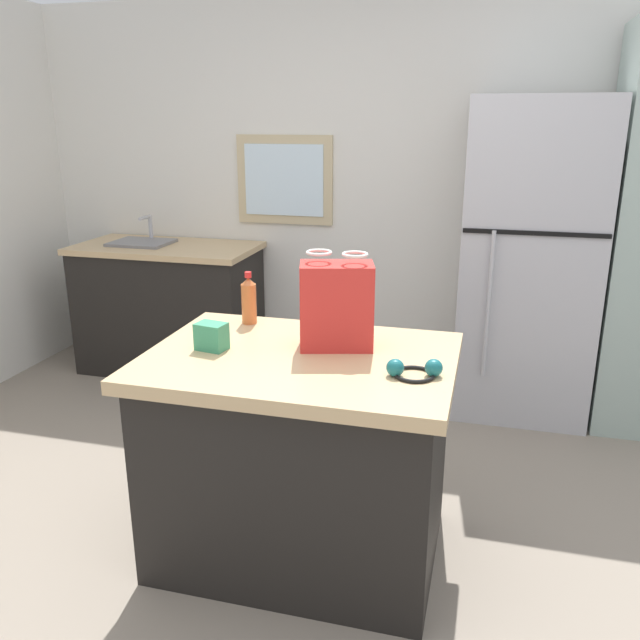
{
  "coord_description": "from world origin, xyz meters",
  "views": [
    {
      "loc": [
        0.59,
        -2.12,
        1.75
      ],
      "look_at": [
        -0.1,
        0.43,
        0.93
      ],
      "focal_mm": 36.47,
      "sensor_mm": 36.0,
      "label": 1
    }
  ],
  "objects_px": {
    "refrigerator": "(529,261)",
    "small_box": "(212,336)",
    "shopping_bag": "(336,305)",
    "bottle": "(249,300)",
    "ear_defenders": "(414,370)",
    "kitchen_island": "(301,455)"
  },
  "relations": [
    {
      "from": "refrigerator",
      "to": "small_box",
      "type": "height_order",
      "value": "refrigerator"
    },
    {
      "from": "refrigerator",
      "to": "shopping_bag",
      "type": "distance_m",
      "value": 1.79
    },
    {
      "from": "small_box",
      "to": "bottle",
      "type": "bearing_deg",
      "value": 86.82
    },
    {
      "from": "shopping_bag",
      "to": "ear_defenders",
      "type": "relative_size",
      "value": 1.97
    },
    {
      "from": "bottle",
      "to": "kitchen_island",
      "type": "bearing_deg",
      "value": -44.76
    },
    {
      "from": "bottle",
      "to": "ear_defenders",
      "type": "distance_m",
      "value": 0.9
    },
    {
      "from": "shopping_bag",
      "to": "ear_defenders",
      "type": "bearing_deg",
      "value": -34.03
    },
    {
      "from": "small_box",
      "to": "ear_defenders",
      "type": "xyz_separation_m",
      "value": [
        0.81,
        -0.07,
        -0.03
      ]
    },
    {
      "from": "refrigerator",
      "to": "ear_defenders",
      "type": "height_order",
      "value": "refrigerator"
    },
    {
      "from": "shopping_bag",
      "to": "bottle",
      "type": "height_order",
      "value": "shopping_bag"
    },
    {
      "from": "kitchen_island",
      "to": "shopping_bag",
      "type": "distance_m",
      "value": 0.63
    },
    {
      "from": "kitchen_island",
      "to": "shopping_bag",
      "type": "height_order",
      "value": "shopping_bag"
    },
    {
      "from": "shopping_bag",
      "to": "kitchen_island",
      "type": "bearing_deg",
      "value": -131.6
    },
    {
      "from": "refrigerator",
      "to": "small_box",
      "type": "xyz_separation_m",
      "value": [
        -1.26,
        -1.75,
        -0.0
      ]
    },
    {
      "from": "small_box",
      "to": "refrigerator",
      "type": "bearing_deg",
      "value": 54.36
    },
    {
      "from": "bottle",
      "to": "ear_defenders",
      "type": "height_order",
      "value": "bottle"
    },
    {
      "from": "ear_defenders",
      "to": "shopping_bag",
      "type": "bearing_deg",
      "value": 145.97
    },
    {
      "from": "refrigerator",
      "to": "shopping_bag",
      "type": "relative_size",
      "value": 4.85
    },
    {
      "from": "bottle",
      "to": "refrigerator",
      "type": "bearing_deg",
      "value": 48.38
    },
    {
      "from": "kitchen_island",
      "to": "bottle",
      "type": "relative_size",
      "value": 5.1
    },
    {
      "from": "refrigerator",
      "to": "ear_defenders",
      "type": "distance_m",
      "value": 1.88
    },
    {
      "from": "small_box",
      "to": "bottle",
      "type": "xyz_separation_m",
      "value": [
        0.02,
        0.36,
        0.05
      ]
    }
  ]
}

